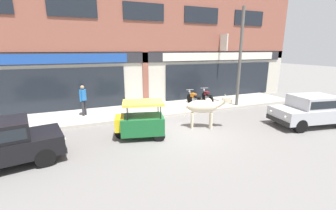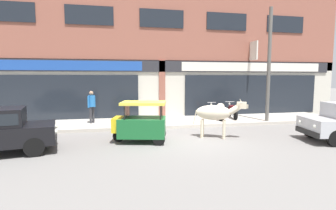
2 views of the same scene
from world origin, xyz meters
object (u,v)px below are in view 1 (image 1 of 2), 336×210
pedestrian (83,97)px  utility_pole (240,58)px  cow (204,107)px  motorcycle_0 (195,99)px  auto_rickshaw (140,122)px  motorcycle_1 (207,97)px  car_0 (311,109)px

pedestrian → utility_pole: bearing=-7.8°
cow → motorcycle_0: 3.87m
auto_rickshaw → motorcycle_1: auto_rickshaw is taller
car_0 → motorcycle_1: bearing=113.7°
cow → motorcycle_0: bearing=67.6°
auto_rickshaw → motorcycle_0: auto_rickshaw is taller
cow → auto_rickshaw: bearing=-179.3°
car_0 → motorcycle_1: car_0 is taller
auto_rickshaw → motorcycle_1: (5.53, 3.76, -0.12)m
auto_rickshaw → pedestrian: size_ratio=1.33×
cow → car_0: (4.87, -1.64, -0.19)m
motorcycle_0 → pedestrian: bearing=179.0°
car_0 → pedestrian: 11.26m
motorcycle_0 → motorcycle_1: same height
car_0 → utility_pole: 4.76m
cow → auto_rickshaw: cow is taller
car_0 → utility_pole: bearing=104.1°
auto_rickshaw → motorcycle_1: 6.69m
motorcycle_0 → pedestrian: 6.54m
auto_rickshaw → utility_pole: size_ratio=0.37×
motorcycle_0 → pedestrian: size_ratio=1.13×
motorcycle_1 → utility_pole: 3.11m
motorcycle_0 → motorcycle_1: bearing=9.6°
car_0 → motorcycle_1: (-2.36, 5.36, -0.28)m
pedestrian → utility_pole: (8.90, -1.23, 1.90)m
cow → pedestrian: (-5.05, 3.67, 0.13)m
cow → utility_pole: 4.99m
motorcycle_1 → car_0: bearing=-66.3°
auto_rickshaw → motorcycle_0: size_ratio=1.18×
cow → motorcycle_1: (2.51, 3.73, -0.47)m
car_0 → motorcycle_0: car_0 is taller
cow → motorcycle_1: 4.52m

